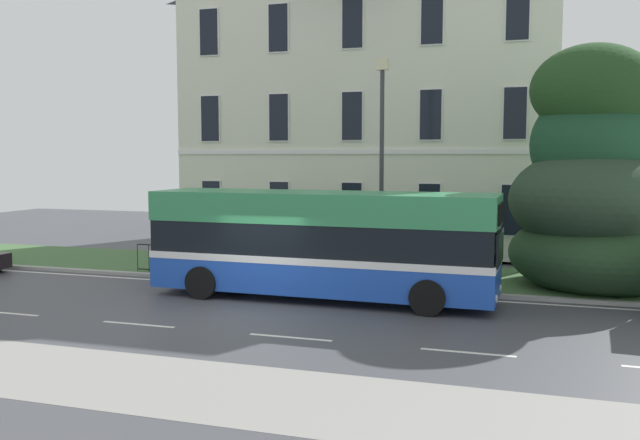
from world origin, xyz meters
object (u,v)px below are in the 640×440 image
at_px(georgian_townhouse, 381,97).
at_px(single_decker_bus, 322,243).
at_px(litter_bin, 331,260).
at_px(evergreen_tree, 593,189).
at_px(street_lamp_post, 382,156).

distance_m(georgian_townhouse, single_decker_bus, 14.14).
bearing_deg(single_decker_bus, litter_bin, 102.75).
bearing_deg(litter_bin, evergreen_tree, 7.16).
height_order(single_decker_bus, litter_bin, single_decker_bus).
relative_size(georgian_townhouse, single_decker_bus, 1.58).
relative_size(georgian_townhouse, litter_bin, 14.09).
xyz_separation_m(evergreen_tree, street_lamp_post, (-6.42, -1.14, 1.03)).
xyz_separation_m(evergreen_tree, single_decker_bus, (-7.56, -3.87, -1.49)).
xyz_separation_m(georgian_townhouse, street_lamp_post, (2.36, -10.33, -2.75)).
distance_m(georgian_townhouse, litter_bin, 11.98).
relative_size(single_decker_bus, litter_bin, 8.89).
xyz_separation_m(single_decker_bus, street_lamp_post, (1.14, 2.73, 2.52)).
height_order(georgian_townhouse, litter_bin, georgian_townhouse).
height_order(georgian_townhouse, street_lamp_post, georgian_townhouse).
bearing_deg(evergreen_tree, litter_bin, -172.84).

